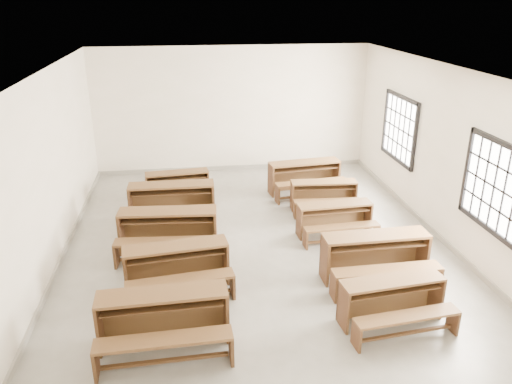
{
  "coord_description": "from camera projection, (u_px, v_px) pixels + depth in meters",
  "views": [
    {
      "loc": [
        -1.21,
        -8.35,
        4.35
      ],
      "look_at": [
        0.0,
        0.0,
        1.0
      ],
      "focal_mm": 35.0,
      "sensor_mm": 36.0,
      "label": 1
    }
  ],
  "objects": [
    {
      "name": "desk_set_4",
      "position": [
        178.0,
        183.0,
        11.27
      ],
      "size": [
        1.48,
        0.87,
        0.63
      ],
      "rotation": [
        0.0,
        0.0,
        0.1
      ],
      "color": "brown",
      "rests_on": "ground"
    },
    {
      "name": "desk_set_3",
      "position": [
        172.0,
        200.0,
        10.17
      ],
      "size": [
        1.74,
        0.93,
        0.78
      ],
      "rotation": [
        0.0,
        0.0,
        -0.02
      ],
      "color": "brown",
      "rests_on": "ground"
    },
    {
      "name": "room",
      "position": [
        261.0,
        131.0,
        8.67
      ],
      "size": [
        8.5,
        8.5,
        3.2
      ],
      "color": "gray",
      "rests_on": "ground"
    },
    {
      "name": "desk_set_6",
      "position": [
        376.0,
        254.0,
        8.05
      ],
      "size": [
        1.73,
        0.92,
        0.77
      ],
      "rotation": [
        0.0,
        0.0,
        0.01
      ],
      "color": "brown",
      "rests_on": "ground"
    },
    {
      "name": "desk_set_8",
      "position": [
        324.0,
        193.0,
        10.72
      ],
      "size": [
        1.45,
        0.83,
        0.63
      ],
      "rotation": [
        0.0,
        0.0,
        -0.07
      ],
      "color": "brown",
      "rests_on": "ground"
    },
    {
      "name": "desk_set_1",
      "position": [
        177.0,
        264.0,
        7.8
      ],
      "size": [
        1.71,
        1.02,
        0.73
      ],
      "rotation": [
        0.0,
        0.0,
        0.12
      ],
      "color": "brown",
      "rests_on": "ground"
    },
    {
      "name": "desk_set_2",
      "position": [
        168.0,
        228.0,
        8.92
      ],
      "size": [
        1.81,
        1.04,
        0.78
      ],
      "rotation": [
        0.0,
        0.0,
        -0.08
      ],
      "color": "brown",
      "rests_on": "ground"
    },
    {
      "name": "desk_set_0",
      "position": [
        164.0,
        316.0,
        6.5
      ],
      "size": [
        1.72,
        0.93,
        0.76
      ],
      "rotation": [
        0.0,
        0.0,
        0.03
      ],
      "color": "brown",
      "rests_on": "ground"
    },
    {
      "name": "desk_set_9",
      "position": [
        305.0,
        175.0,
        11.62
      ],
      "size": [
        1.75,
        1.05,
        0.75
      ],
      "rotation": [
        0.0,
        0.0,
        0.12
      ],
      "color": "brown",
      "rests_on": "ground"
    },
    {
      "name": "desk_set_7",
      "position": [
        335.0,
        217.0,
        9.56
      ],
      "size": [
        1.47,
        0.81,
        0.64
      ],
      "rotation": [
        0.0,
        0.0,
        0.05
      ],
      "color": "brown",
      "rests_on": "ground"
    },
    {
      "name": "desk_set_5",
      "position": [
        393.0,
        298.0,
        6.98
      ],
      "size": [
        1.55,
        0.92,
        0.67
      ],
      "rotation": [
        0.0,
        0.0,
        0.1
      ],
      "color": "brown",
      "rests_on": "ground"
    }
  ]
}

